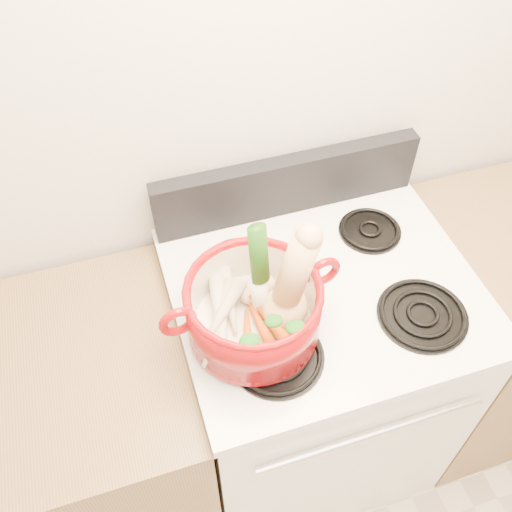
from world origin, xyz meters
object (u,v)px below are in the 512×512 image
object	(u,v)px
dutch_oven	(253,309)
squash	(287,284)
stove_body	(312,379)
leek	(260,274)

from	to	relation	value
dutch_oven	squash	distance (m)	0.12
stove_body	dutch_oven	xyz separation A→B (m)	(-0.22, -0.08, 0.58)
stove_body	leek	distance (m)	0.71
dutch_oven	squash	size ratio (longest dim) A/B	1.13
stove_body	leek	bearing A→B (deg)	-164.70
dutch_oven	stove_body	bearing A→B (deg)	13.79
stove_body	squash	size ratio (longest dim) A/B	3.35
stove_body	dutch_oven	world-z (taller)	dutch_oven
stove_body	squash	xyz separation A→B (m)	(-0.15, -0.10, 0.68)
stove_body	leek	world-z (taller)	leek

